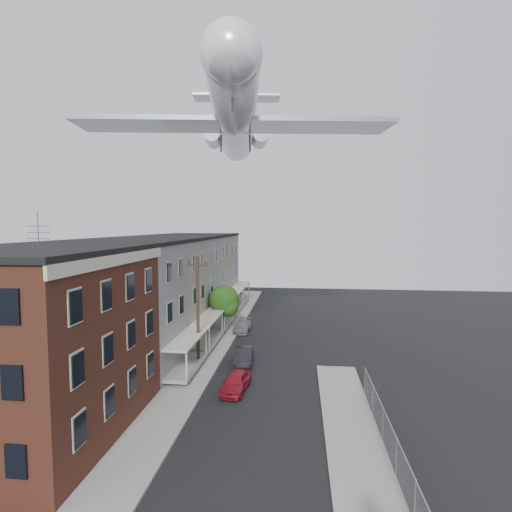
{
  "coord_description": "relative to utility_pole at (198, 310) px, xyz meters",
  "views": [
    {
      "loc": [
        2.58,
        -12.95,
        11.49
      ],
      "look_at": [
        0.22,
        8.15,
        9.86
      ],
      "focal_mm": 28.0,
      "sensor_mm": 36.0,
      "label": 1
    }
  ],
  "objects": [
    {
      "name": "car_mid",
      "position": [
        3.56,
        1.05,
        -4.01
      ],
      "size": [
        1.8,
        4.15,
        1.33
      ],
      "primitive_type": "imported",
      "rotation": [
        0.0,
        0.0,
        0.1
      ],
      "color": "black",
      "rests_on": "ground"
    },
    {
      "name": "curb_right",
      "position": [
        9.65,
        -12.0,
        -4.6
      ],
      "size": [
        0.15,
        26.0,
        0.14
      ],
      "primitive_type": "cube",
      "color": "gray",
      "rests_on": "ground"
    },
    {
      "name": "chainlink_fence",
      "position": [
        12.6,
        -13.0,
        -3.68
      ],
      "size": [
        0.06,
        18.06,
        1.9
      ],
      "color": "gray",
      "rests_on": "ground"
    },
    {
      "name": "curb_left",
      "position": [
        1.55,
        6.0,
        -4.6
      ],
      "size": [
        0.15,
        62.0,
        0.14
      ],
      "primitive_type": "cube",
      "color": "gray",
      "rests_on": "ground"
    },
    {
      "name": "sidewalk_left",
      "position": [
        0.1,
        6.0,
        -4.61
      ],
      "size": [
        3.0,
        62.0,
        0.12
      ],
      "primitive_type": "cube",
      "color": "gray",
      "rests_on": "ground"
    },
    {
      "name": "utility_pole",
      "position": [
        0.0,
        0.0,
        0.0
      ],
      "size": [
        1.8,
        0.26,
        9.0
      ],
      "color": "black",
      "rests_on": "ground"
    },
    {
      "name": "row_house_d",
      "position": [
        -6.36,
        19.5,
        0.45
      ],
      "size": [
        11.98,
        7.0,
        10.3
      ],
      "color": "gray",
      "rests_on": "ground"
    },
    {
      "name": "street_tree",
      "position": [
        0.33,
        9.92,
        -1.22
      ],
      "size": [
        3.22,
        3.2,
        5.2
      ],
      "color": "black",
      "rests_on": "ground"
    },
    {
      "name": "corner_building",
      "position": [
        -6.4,
        -11.0,
        0.49
      ],
      "size": [
        10.31,
        12.3,
        12.15
      ],
      "color": "#331810",
      "rests_on": "ground"
    },
    {
      "name": "row_house_a",
      "position": [
        -6.36,
        -1.5,
        0.45
      ],
      "size": [
        11.98,
        7.0,
        10.3
      ],
      "color": "#61615F",
      "rests_on": "ground"
    },
    {
      "name": "row_house_e",
      "position": [
        -6.36,
        26.5,
        0.45
      ],
      "size": [
        11.98,
        7.0,
        10.3
      ],
      "color": "#61615F",
      "rests_on": "ground"
    },
    {
      "name": "car_near",
      "position": [
        3.8,
        -4.41,
        -4.01
      ],
      "size": [
        1.96,
        4.02,
        1.32
      ],
      "primitive_type": "imported",
      "rotation": [
        0.0,
        0.0,
        -0.1
      ],
      "color": "maroon",
      "rests_on": "ground"
    },
    {
      "name": "row_house_b",
      "position": [
        -6.36,
        5.5,
        0.45
      ],
      "size": [
        11.98,
        7.0,
        10.3
      ],
      "color": "gray",
      "rests_on": "ground"
    },
    {
      "name": "car_far",
      "position": [
        2.0,
        11.11,
        -4.09
      ],
      "size": [
        1.76,
        4.06,
        1.16
      ],
      "primitive_type": "imported",
      "rotation": [
        0.0,
        0.0,
        -0.03
      ],
      "color": "slate",
      "rests_on": "ground"
    },
    {
      "name": "row_house_c",
      "position": [
        -6.36,
        12.5,
        0.45
      ],
      "size": [
        11.98,
        7.0,
        10.3
      ],
      "color": "#61615F",
      "rests_on": "ground"
    },
    {
      "name": "airplane",
      "position": [
        2.17,
        5.77,
        16.54
      ],
      "size": [
        27.06,
        30.9,
        8.89
      ],
      "color": "white",
      "rests_on": "ground"
    },
    {
      "name": "sidewalk_right",
      "position": [
        11.1,
        -12.0,
        -4.61
      ],
      "size": [
        3.0,
        26.0,
        0.12
      ],
      "primitive_type": "cube",
      "color": "gray",
      "rests_on": "ground"
    }
  ]
}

